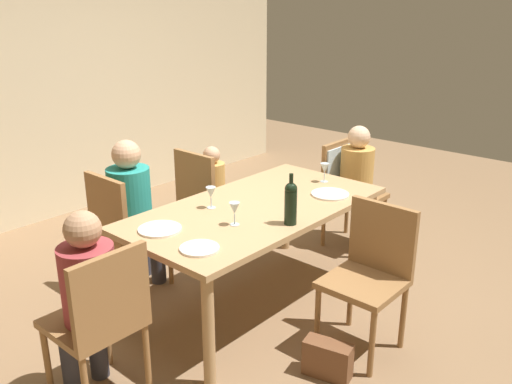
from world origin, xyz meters
The scene contains 20 objects.
ground_plane centered at (0.00, 0.00, 0.00)m, with size 10.00×10.00×0.00m, color #846647.
rear_room_partition centered at (0.00, 2.68, 1.35)m, with size 6.40×0.12×2.70m, color beige.
dining_table centered at (0.00, 0.00, 0.67)m, with size 1.86×0.96×0.75m.
chair_left_end centered at (-1.31, -0.09, 0.53)m, with size 0.44×0.44×0.92m.
chair_right_end centered at (1.31, 0.12, 0.59)m, with size 0.44×0.46×0.92m.
chair_far_left centered at (-0.51, 0.86, 0.53)m, with size 0.44×0.44×0.92m.
chair_far_right centered at (0.33, 0.86, 0.53)m, with size 0.44×0.44×0.92m.
chair_near centered at (0.09, -0.86, 0.53)m, with size 0.44×0.44×0.92m.
person_woman_host centered at (-1.31, 0.03, 0.64)m, with size 0.29×0.33×1.09m.
person_man_bearded centered at (1.31, -0.03, 0.63)m, with size 0.28×0.33×1.09m.
person_man_guest centered at (-0.39, 0.86, 0.66)m, with size 0.36×0.31×1.15m.
person_child_small centered at (0.44, 0.86, 0.56)m, with size 0.25×0.22×0.94m.
wine_bottle_tall_green centered at (-0.10, -0.37, 0.89)m, with size 0.08×0.08×0.33m.
wine_glass_near_left centered at (-0.23, 0.20, 0.85)m, with size 0.07×0.07×0.15m.
wine_glass_centre centered at (0.74, -0.05, 0.85)m, with size 0.07×0.07×0.15m.
wine_glass_near_right centered at (-0.34, -0.12, 0.85)m, with size 0.07×0.07×0.15m.
dinner_plate_host centered at (0.52, -0.26, 0.75)m, with size 0.27×0.27×0.01m, color white.
dinner_plate_guest_left centered at (-0.73, -0.22, 0.75)m, with size 0.23×0.23×0.01m, color white.
dinner_plate_guest_right centered at (-0.70, 0.17, 0.75)m, with size 0.27×0.27×0.01m, color white.
handbag centered at (-0.35, -0.86, 0.11)m, with size 0.28×0.12×0.22m, color brown.
Camera 1 is at (-2.62, -2.30, 2.07)m, focal length 38.26 mm.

